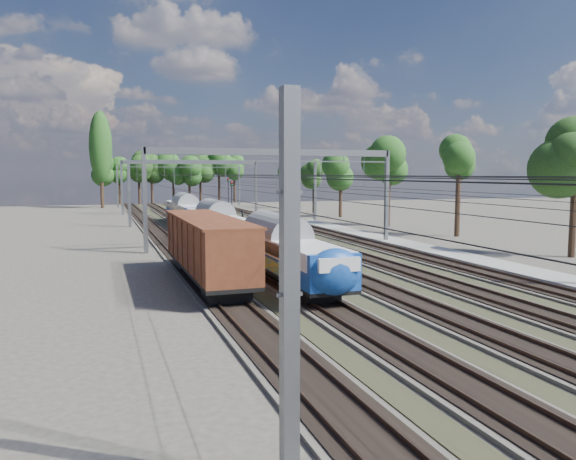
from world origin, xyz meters
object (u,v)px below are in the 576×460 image
object	(u,v)px
emu_train	(216,219)
freight_boxcar	(207,245)
worker	(242,215)
signal_far	(228,189)
signal_near	(232,196)

from	to	relation	value
emu_train	freight_boxcar	world-z (taller)	emu_train
worker	signal_far	bearing A→B (deg)	-19.74
worker	signal_near	size ratio (longest dim) A/B	0.29
signal_near	emu_train	bearing A→B (deg)	-108.52
signal_far	freight_boxcar	bearing A→B (deg)	-78.59
freight_boxcar	worker	world-z (taller)	freight_boxcar
worker	signal_far	xyz separation A→B (m)	(5.28, 32.62, 2.90)
worker	signal_far	size ratio (longest dim) A/B	0.28
freight_boxcar	signal_near	world-z (taller)	signal_near
emu_train	signal_near	world-z (taller)	signal_near
freight_boxcar	worker	xyz separation A→B (m)	(13.26, 44.08, -1.58)
emu_train	signal_far	size ratio (longest dim) A/B	10.12
signal_near	worker	bearing A→B (deg)	-68.50
emu_train	freight_boxcar	xyz separation A→B (m)	(-4.50, -19.57, -0.01)
freight_boxcar	worker	size ratio (longest dim) A/B	9.27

